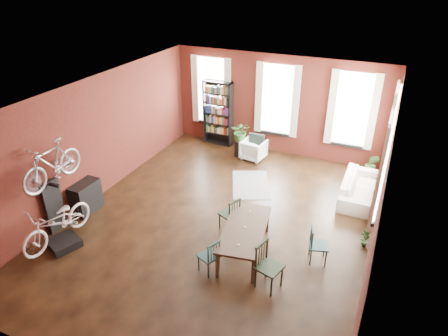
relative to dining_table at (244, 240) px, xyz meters
The scene contains 19 objects.
room 2.41m from the dining_table, 117.68° to the left, with size 9.00×9.04×3.22m.
dining_table is the anchor object (origin of this frame).
dining_chair_a 0.97m from the dining_table, 117.39° to the right, with size 0.37×0.37×0.80m, color #1A3939.
dining_chair_b 0.91m from the dining_table, 134.53° to the left, with size 0.41×0.41×0.88m, color black.
dining_chair_c 1.14m from the dining_table, 43.46° to the right, with size 0.45×0.45×0.98m, color #1E2F1B.
dining_chair_d 1.58m from the dining_table, 13.67° to the left, with size 0.38×0.38×0.83m, color #1C3E3E.
bookshelf 5.95m from the dining_table, 120.41° to the left, with size 1.00×0.32×2.20m, color black.
white_armchair 4.66m from the dining_table, 107.91° to the left, with size 0.69×0.65×0.71m, color silver.
cream_sofa 3.92m from the dining_table, 59.88° to the left, with size 2.08×0.61×0.81m, color beige.
striped_rug 2.99m from the dining_table, 107.91° to the left, with size 1.02×1.64×0.01m, color black.
bike_trainer 4.06m from the dining_table, 158.79° to the right, with size 0.63×0.63×0.18m, color black.
bike_wall_rack 4.51m from the dining_table, 166.99° to the right, with size 0.16×0.60×1.30m, color black.
console_table 4.27m from the dining_table, behind, with size 0.40×0.80×0.80m, color black.
plant_stand 4.80m from the dining_table, 113.10° to the left, with size 0.27×0.27×0.53m, color black.
plant_by_sofa 5.29m from the dining_table, 66.03° to the left, with size 0.38×0.69×0.31m, color #305D25.
plant_small 2.72m from the dining_table, 28.32° to the left, with size 0.23×0.43×0.15m, color #265020.
bicycle_floor 4.15m from the dining_table, 158.39° to the right, with size 0.64×0.96×1.83m, color silver.
bicycle_hung 4.62m from the dining_table, 166.23° to the right, with size 0.47×1.00×1.66m, color #A5A8AD.
plant_on_stand 4.83m from the dining_table, 113.02° to the left, with size 0.61×0.67×0.52m, color #2A5923.
Camera 1 is at (3.41, -7.30, 5.77)m, focal length 32.00 mm.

